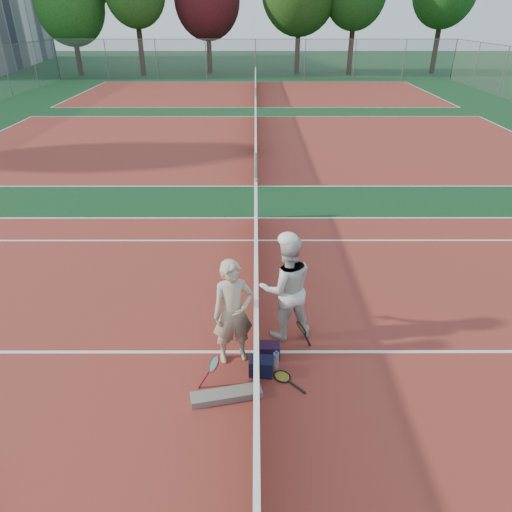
# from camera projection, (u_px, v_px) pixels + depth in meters

# --- Properties ---
(ground) EXTENTS (130.00, 130.00, 0.00)m
(ground) POSITION_uv_depth(u_px,v_px,m) (256.00, 352.00, 7.44)
(ground) COLOR #0E361A
(ground) RESTS_ON ground
(court_main) EXTENTS (23.77, 10.97, 0.01)m
(court_main) POSITION_uv_depth(u_px,v_px,m) (256.00, 352.00, 7.44)
(court_main) COLOR maroon
(court_main) RESTS_ON ground
(court_far_a) EXTENTS (23.77, 10.97, 0.01)m
(court_far_a) POSITION_uv_depth(u_px,v_px,m) (256.00, 143.00, 19.33)
(court_far_a) COLOR maroon
(court_far_a) RESTS_ON ground
(court_far_b) EXTENTS (23.77, 10.97, 0.01)m
(court_far_b) POSITION_uv_depth(u_px,v_px,m) (255.00, 93.00, 31.23)
(court_far_b) COLOR maroon
(court_far_b) RESTS_ON ground
(net_main) EXTENTS (0.10, 10.98, 1.02)m
(net_main) POSITION_uv_depth(u_px,v_px,m) (256.00, 327.00, 7.20)
(net_main) COLOR black
(net_main) RESTS_ON ground
(net_far_a) EXTENTS (0.10, 10.98, 1.02)m
(net_far_a) POSITION_uv_depth(u_px,v_px,m) (256.00, 131.00, 19.09)
(net_far_a) COLOR black
(net_far_a) RESTS_ON ground
(net_far_b) EXTENTS (0.10, 10.98, 1.02)m
(net_far_b) POSITION_uv_depth(u_px,v_px,m) (255.00, 85.00, 30.99)
(net_far_b) COLOR black
(net_far_b) RESTS_ON ground
(fence_back) EXTENTS (32.00, 0.06, 3.00)m
(fence_back) POSITION_uv_depth(u_px,v_px,m) (255.00, 60.00, 36.69)
(fence_back) COLOR slate
(fence_back) RESTS_ON ground
(player_a) EXTENTS (0.74, 0.59, 1.76)m
(player_a) POSITION_uv_depth(u_px,v_px,m) (233.00, 313.00, 6.91)
(player_a) COLOR #BAA990
(player_a) RESTS_ON ground
(player_b) EXTENTS (1.03, 0.87, 1.86)m
(player_b) POSITION_uv_depth(u_px,v_px,m) (286.00, 288.00, 7.43)
(player_b) COLOR silver
(player_b) RESTS_ON ground
(racket_red) EXTENTS (0.41, 0.36, 0.52)m
(racket_red) POSITION_uv_depth(u_px,v_px,m) (214.00, 371.00, 6.67)
(racket_red) COLOR maroon
(racket_red) RESTS_ON ground
(racket_black_held) EXTENTS (0.37, 0.37, 0.56)m
(racket_black_held) POSITION_uv_depth(u_px,v_px,m) (301.00, 336.00, 7.37)
(racket_black_held) COLOR black
(racket_black_held) RESTS_ON ground
(racket_spare) EXTENTS (0.61, 0.62, 0.03)m
(racket_spare) POSITION_uv_depth(u_px,v_px,m) (282.00, 377.00, 6.92)
(racket_spare) COLOR black
(racket_spare) RESTS_ON ground
(sports_bag_navy) EXTENTS (0.38, 0.28, 0.28)m
(sports_bag_navy) POSITION_uv_depth(u_px,v_px,m) (261.00, 366.00, 6.93)
(sports_bag_navy) COLOR black
(sports_bag_navy) RESTS_ON ground
(sports_bag_purple) EXTENTS (0.33, 0.23, 0.27)m
(sports_bag_purple) POSITION_uv_depth(u_px,v_px,m) (269.00, 351.00, 7.26)
(sports_bag_purple) COLOR #28102D
(sports_bag_purple) RESTS_ON ground
(net_cover_canvas) EXTENTS (1.05, 0.45, 0.11)m
(net_cover_canvas) POSITION_uv_depth(u_px,v_px,m) (226.00, 395.00, 6.53)
(net_cover_canvas) COLOR slate
(net_cover_canvas) RESTS_ON ground
(water_bottle) EXTENTS (0.09, 0.09, 0.30)m
(water_bottle) POSITION_uv_depth(u_px,v_px,m) (276.00, 361.00, 7.03)
(water_bottle) COLOR silver
(water_bottle) RESTS_ON ground
(tree_back_0) EXTENTS (5.58, 5.58, 8.64)m
(tree_back_0) POSITION_uv_depth(u_px,v_px,m) (70.00, 5.00, 37.31)
(tree_back_0) COLOR #382314
(tree_back_0) RESTS_ON ground
(tree_back_maroon) EXTENTS (5.55, 5.55, 8.99)m
(tree_back_maroon) POSITION_uv_depth(u_px,v_px,m) (207.00, 0.00, 38.44)
(tree_back_maroon) COLOR #382314
(tree_back_maroon) RESTS_ON ground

